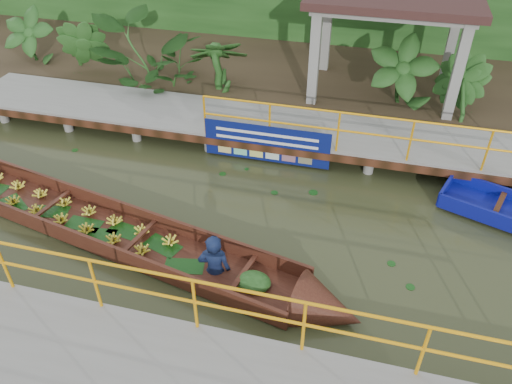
# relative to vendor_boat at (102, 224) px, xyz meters

# --- Properties ---
(ground) EXTENTS (80.00, 80.00, 0.00)m
(ground) POSITION_rel_vendor_boat_xyz_m (2.07, 0.84, -0.22)
(ground) COLOR #2C2F17
(ground) RESTS_ON ground
(land_strip) EXTENTS (30.00, 8.00, 0.45)m
(land_strip) POSITION_rel_vendor_boat_xyz_m (2.07, 8.34, 0.01)
(land_strip) COLOR #2E2217
(land_strip) RESTS_ON ground
(far_dock) EXTENTS (16.00, 2.06, 1.66)m
(far_dock) POSITION_rel_vendor_boat_xyz_m (2.09, 4.27, 0.26)
(far_dock) COLOR gray
(far_dock) RESTS_ON ground
(pavilion) EXTENTS (4.40, 3.00, 3.00)m
(pavilion) POSITION_rel_vendor_boat_xyz_m (5.07, 7.14, 2.60)
(pavilion) COLOR gray
(pavilion) RESTS_ON ground
(vendor_boat) EXTENTS (11.25, 3.41, 2.16)m
(vendor_boat) POSITION_rel_vendor_boat_xyz_m (0.00, 0.00, 0.00)
(vendor_boat) COLOR #36150E
(vendor_boat) RESTS_ON ground
(blue_banner) EXTENTS (3.06, 0.04, 0.96)m
(blue_banner) POSITION_rel_vendor_boat_xyz_m (2.62, 3.32, 0.34)
(blue_banner) COLOR navy
(blue_banner) RESTS_ON ground
(tropical_plants) EXTENTS (14.17, 1.17, 1.46)m
(tropical_plants) POSITION_rel_vendor_boat_xyz_m (0.32, 6.14, 0.96)
(tropical_plants) COLOR #173B12
(tropical_plants) RESTS_ON ground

